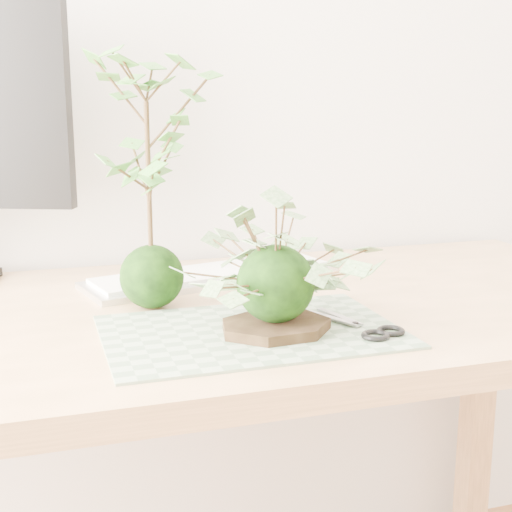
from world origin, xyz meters
name	(u,v)px	position (x,y,z in m)	size (l,w,h in m)	color
desk	(204,359)	(-0.06, 1.23, 0.65)	(1.60, 0.70, 0.74)	tan
cutting_mat	(251,331)	(-0.02, 1.08, 0.74)	(0.42, 0.28, 0.00)	#567154
stone_dish	(275,326)	(0.01, 1.07, 0.75)	(0.17, 0.17, 0.01)	black
ivy_kokedama	(276,247)	(0.01, 1.07, 0.87)	(0.40, 0.40, 0.22)	black
maple_kokedama	(147,118)	(-0.14, 1.25, 1.04)	(0.30, 0.30, 0.43)	black
keyboard	(213,275)	(0.00, 1.40, 0.75)	(0.50, 0.25, 0.02)	silver
scissors	(367,330)	(0.13, 1.02, 0.75)	(0.08, 0.17, 0.01)	#97989E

